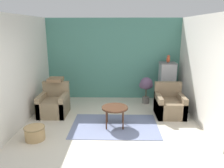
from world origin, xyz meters
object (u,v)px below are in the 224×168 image
at_px(coffee_table, 115,109).
at_px(wicker_basket, 35,133).
at_px(birdcage, 167,83).
at_px(potted_plant, 146,86).
at_px(parrot, 168,59).
at_px(armchair_left, 54,104).
at_px(armchair_right, 169,105).

distance_m(coffee_table, wicker_basket, 1.88).
bearing_deg(birdcage, potted_plant, -168.11).
bearing_deg(parrot, wicker_basket, -142.62).
distance_m(armchair_left, armchair_right, 3.20).
distance_m(armchair_right, parrot, 1.59).
bearing_deg(wicker_basket, armchair_left, 89.34).
height_order(armchair_right, wicker_basket, armchair_right).
xyz_separation_m(armchair_left, parrot, (3.35, 1.13, 1.12)).
xyz_separation_m(coffee_table, parrot, (1.64, 1.87, 0.95)).
relative_size(armchair_left, potted_plant, 1.03).
distance_m(armchair_right, birdcage, 1.19).
xyz_separation_m(birdcage, parrot, (0.00, 0.00, 0.77)).
relative_size(coffee_table, parrot, 2.63).
bearing_deg(potted_plant, wicker_basket, -137.96).
bearing_deg(armchair_left, coffee_table, -23.34).
height_order(birdcage, wicker_basket, birdcage).
height_order(coffee_table, potted_plant, potted_plant).
height_order(armchair_right, birdcage, birdcage).
relative_size(parrot, wicker_basket, 0.55).
bearing_deg(parrot, armchair_right, -97.53).
relative_size(birdcage, potted_plant, 1.53).
relative_size(birdcage, parrot, 5.36).
relative_size(potted_plant, wicker_basket, 1.91).
relative_size(armchair_left, birdcage, 0.67).
bearing_deg(parrot, armchair_left, -161.31).
bearing_deg(birdcage, coffee_table, -131.34).
height_order(coffee_table, parrot, parrot).
distance_m(birdcage, wicker_basket, 4.26).
distance_m(coffee_table, potted_plant, 1.98).
xyz_separation_m(coffee_table, armchair_right, (1.49, 0.74, -0.16)).
distance_m(birdcage, parrot, 0.77).
distance_m(coffee_table, birdcage, 2.49).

